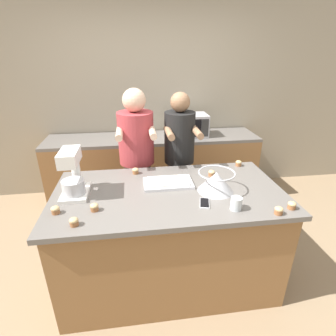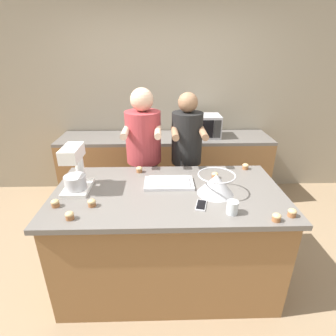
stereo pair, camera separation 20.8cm
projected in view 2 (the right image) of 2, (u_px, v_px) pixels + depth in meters
ground_plane at (168, 275)px, 2.48m from camera, size 16.00×16.00×0.00m
back_wall at (165, 98)px, 3.63m from camera, size 10.00×0.06×2.70m
island_counter at (168, 236)px, 2.29m from camera, size 1.84×0.98×0.91m
back_counter at (165, 167)px, 3.67m from camera, size 2.80×0.60×0.90m
person_left at (144, 163)px, 2.78m from camera, size 0.37×0.52×1.63m
person_right at (186, 164)px, 2.80m from camera, size 0.33×0.50×1.58m
stand_mixer at (75, 171)px, 2.06m from camera, size 0.20×0.30×0.37m
mixing_bowl at (216, 183)px, 2.04m from camera, size 0.29×0.29×0.17m
baking_tray at (169, 183)px, 2.20m from camera, size 0.41×0.24×0.04m
microwave_oven at (203, 126)px, 3.44m from camera, size 0.45×0.33×0.29m
cell_phone at (201, 205)px, 1.90m from camera, size 0.10×0.16×0.01m
drinking_glass at (232, 207)px, 1.80m from camera, size 0.08×0.08×0.09m
cupcake_0 at (277, 217)px, 1.72m from camera, size 0.06×0.06×0.06m
cupcake_1 at (139, 169)px, 2.42m from camera, size 0.06×0.06×0.06m
cupcake_2 at (55, 203)px, 1.88m from camera, size 0.06×0.06×0.06m
cupcake_3 at (215, 175)px, 2.31m from camera, size 0.06×0.06×0.06m
cupcake_4 at (70, 215)px, 1.74m from camera, size 0.06×0.06×0.06m
cupcake_5 at (292, 213)px, 1.77m from camera, size 0.06×0.06×0.06m
cupcake_6 at (92, 203)px, 1.89m from camera, size 0.06×0.06×0.06m
cupcake_7 at (245, 166)px, 2.49m from camera, size 0.06×0.06×0.06m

